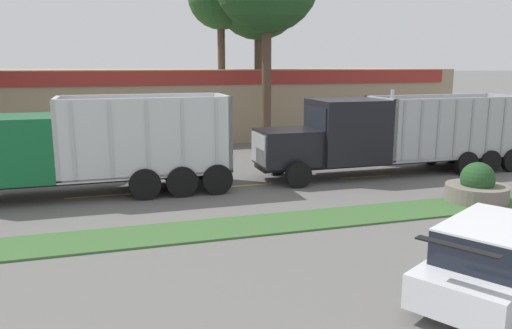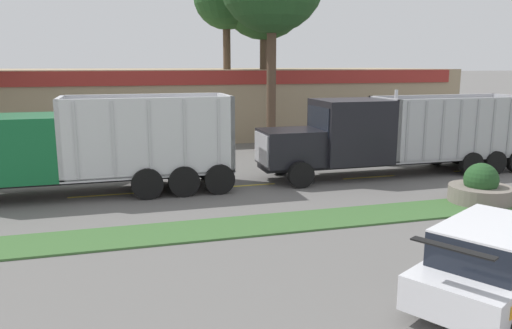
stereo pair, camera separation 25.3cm
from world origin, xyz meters
TOP-DOWN VIEW (x-y plane):
  - grass_verge at (0.00, 10.77)m, footprint 120.00×1.84m
  - centre_line_3 at (-3.97, 15.69)m, footprint 2.40×0.14m
  - centre_line_4 at (1.43, 15.69)m, footprint 2.40×0.14m
  - centre_line_5 at (6.83, 15.69)m, footprint 2.40×0.14m
  - centre_line_6 at (12.23, 15.69)m, footprint 2.40×0.14m
  - dump_truck_lead at (7.10, 16.01)m, footprint 12.02×2.78m
  - dump_truck_mid at (-5.52, 15.98)m, footprint 11.08×2.84m
  - rally_car at (3.67, 4.91)m, footprint 4.76×3.75m
  - stone_planter at (8.52, 11.06)m, footprint 2.08×2.08m
  - store_building_backdrop at (-0.90, 32.03)m, footprint 39.91×12.10m

SIDE VIEW (x-z plane):
  - centre_line_3 at x=-3.97m, z-range 0.00..0.01m
  - centre_line_4 at x=1.43m, z-range 0.00..0.01m
  - centre_line_5 at x=6.83m, z-range 0.00..0.01m
  - centre_line_6 at x=12.23m, z-range 0.00..0.01m
  - grass_verge at x=0.00m, z-range 0.00..0.06m
  - stone_planter at x=8.52m, z-range -0.21..1.20m
  - rally_car at x=3.67m, z-range -0.01..1.70m
  - dump_truck_mid at x=-5.52m, z-range -0.18..3.38m
  - dump_truck_lead at x=7.10m, z-range -0.20..3.48m
  - store_building_backdrop at x=-0.90m, z-range 0.00..4.37m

